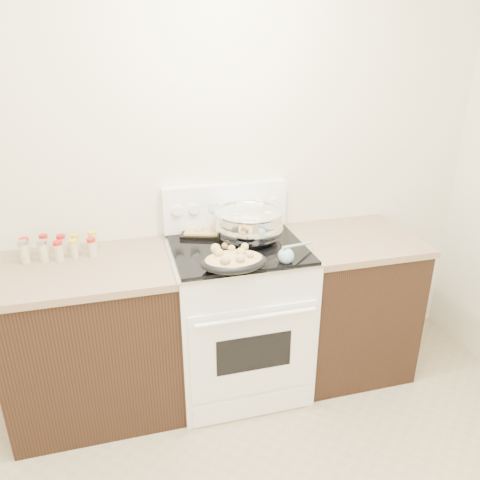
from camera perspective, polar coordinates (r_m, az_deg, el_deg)
name	(u,v)px	position (r m, az deg, el deg)	size (l,w,h in m)	color
room_shell	(249,192)	(1.00, 1.06, 5.87)	(4.10, 3.60, 2.75)	silver
counter_left	(95,339)	(2.81, -17.24, -11.43)	(0.93, 0.67, 0.92)	black
counter_right	(347,302)	(3.11, 12.91, -7.40)	(0.73, 0.67, 0.92)	black
kitchen_range	(238,315)	(2.85, -0.29, -9.08)	(0.78, 0.73, 1.22)	white
mixing_bowl	(249,225)	(2.69, 1.13, 1.88)	(0.43, 0.43, 0.24)	silver
roasting_pan	(234,260)	(2.35, -0.79, -2.51)	(0.34, 0.24, 0.12)	black
baking_sheet	(220,229)	(2.84, -2.43, 1.37)	(0.52, 0.44, 0.06)	black
wooden_spoon	(229,244)	(2.64, -1.29, -0.46)	(0.21, 0.20, 0.04)	#A17049
blue_ladle	(287,255)	(2.46, 5.77, -1.81)	(0.26, 0.18, 0.11)	#789EB2
spice_jars	(58,247)	(2.73, -21.35, -0.81)	(0.40, 0.15, 0.13)	#BFB28C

